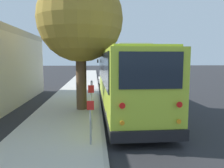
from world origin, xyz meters
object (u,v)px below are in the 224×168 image
object	(u,v)px
shuttle_bus	(126,77)
street_tree	(80,14)
fire_hydrant	(92,85)
parked_sedan_gray	(106,75)
sign_post_near	(91,122)
parked_sedan_white	(108,80)
sign_post_far	(91,107)

from	to	relation	value
shuttle_bus	street_tree	world-z (taller)	street_tree
fire_hydrant	street_tree	bearing A→B (deg)	176.71
parked_sedan_gray	fire_hydrant	bearing A→B (deg)	168.15
shuttle_bus	parked_sedan_gray	world-z (taller)	shuttle_bus
street_tree	sign_post_near	size ratio (longest dim) A/B	5.45
parked_sedan_gray	sign_post_near	bearing A→B (deg)	174.10
shuttle_bus	street_tree	bearing A→B (deg)	83.69
parked_sedan_white	sign_post_near	xyz separation A→B (m)	(-15.74, 1.55, 0.25)
street_tree	sign_post_far	world-z (taller)	street_tree
parked_sedan_white	parked_sedan_gray	xyz separation A→B (m)	(6.76, -0.14, -0.03)
parked_sedan_gray	fire_hydrant	size ratio (longest dim) A/B	5.56
shuttle_bus	sign_post_far	bearing A→B (deg)	151.71
shuttle_bus	sign_post_far	world-z (taller)	shuttle_bus
street_tree	sign_post_near	xyz separation A→B (m)	(-5.03, -0.56, -4.22)
sign_post_near	sign_post_far	world-z (taller)	sign_post_far
shuttle_bus	fire_hydrant	xyz separation A→B (m)	(7.55, 1.91, -1.28)
parked_sedan_white	street_tree	distance (m)	11.80
parked_sedan_gray	sign_post_far	world-z (taller)	sign_post_far
street_tree	sign_post_near	bearing A→B (deg)	-173.60
parked_sedan_gray	parked_sedan_white	bearing A→B (deg)	177.19
shuttle_bus	fire_hydrant	world-z (taller)	shuttle_bus
parked_sedan_white	sign_post_near	distance (m)	15.81
street_tree	fire_hydrant	bearing A→B (deg)	-3.29
sign_post_near	fire_hydrant	distance (m)	12.34
parked_sedan_white	sign_post_far	bearing A→B (deg)	169.48
parked_sedan_gray	street_tree	bearing A→B (deg)	171.04
shuttle_bus	street_tree	xyz separation A→B (m)	(0.24, 2.33, 3.25)
shuttle_bus	parked_sedan_white	world-z (taller)	shuttle_bus
fire_hydrant	parked_sedan_gray	bearing A→B (deg)	-10.26
shuttle_bus	street_tree	size ratio (longest dim) A/B	1.37
sign_post_far	parked_sedan_white	bearing A→B (deg)	-6.20
street_tree	fire_hydrant	xyz separation A→B (m)	(7.30, -0.42, -4.53)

